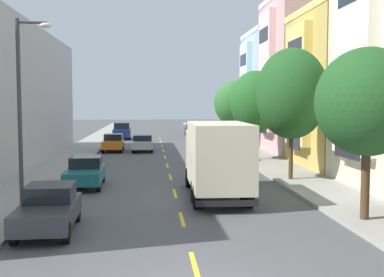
{
  "coord_description": "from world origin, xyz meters",
  "views": [
    {
      "loc": [
        -1.14,
        -10.34,
        4.26
      ],
      "look_at": [
        1.86,
        24.12,
        1.67
      ],
      "focal_mm": 45.24,
      "sensor_mm": 36.0,
      "label": 1
    }
  ],
  "objects_px": {
    "parked_hatchback_teal": "(85,172)",
    "parked_hatchback_orange": "(113,143)",
    "street_tree_farthest": "(233,103)",
    "moving_silver_sedan": "(143,143)",
    "street_tree_second": "(292,94)",
    "street_tree_nearest": "(367,102)",
    "street_lamp": "(23,101)",
    "parked_hatchback_charcoal": "(49,209)",
    "parked_hatchback_black": "(192,130)",
    "parked_sedan_champagne": "(202,135)",
    "parked_suv_navy": "(122,131)",
    "delivery_box_truck": "(217,155)",
    "parked_wagon_red": "(228,150)",
    "street_tree_third": "(255,102)"
  },
  "relations": [
    {
      "from": "parked_sedan_champagne",
      "to": "parked_suv_navy",
      "type": "relative_size",
      "value": 0.94
    },
    {
      "from": "street_tree_nearest",
      "to": "moving_silver_sedan",
      "type": "distance_m",
      "value": 27.45
    },
    {
      "from": "delivery_box_truck",
      "to": "street_tree_second",
      "type": "bearing_deg",
      "value": 41.89
    },
    {
      "from": "parked_wagon_red",
      "to": "parked_sedan_champagne",
      "type": "distance_m",
      "value": 16.61
    },
    {
      "from": "parked_hatchback_black",
      "to": "street_tree_third",
      "type": "bearing_deg",
      "value": -85.33
    },
    {
      "from": "street_tree_nearest",
      "to": "parked_sedan_champagne",
      "type": "xyz_separation_m",
      "value": [
        -1.97,
        34.94,
        -3.52
      ]
    },
    {
      "from": "parked_hatchback_orange",
      "to": "parked_wagon_red",
      "type": "bearing_deg",
      "value": -41.2
    },
    {
      "from": "parked_hatchback_black",
      "to": "parked_hatchback_orange",
      "type": "height_order",
      "value": "same"
    },
    {
      "from": "street_tree_farthest",
      "to": "parked_sedan_champagne",
      "type": "distance_m",
      "value": 8.79
    },
    {
      "from": "parked_hatchback_orange",
      "to": "parked_sedan_champagne",
      "type": "bearing_deg",
      "value": 45.27
    },
    {
      "from": "street_tree_farthest",
      "to": "moving_silver_sedan",
      "type": "bearing_deg",
      "value": -172.08
    },
    {
      "from": "street_tree_second",
      "to": "parked_hatchback_charcoal",
      "type": "bearing_deg",
      "value": -139.81
    },
    {
      "from": "parked_wagon_red",
      "to": "parked_suv_navy",
      "type": "height_order",
      "value": "parked_suv_navy"
    },
    {
      "from": "street_tree_second",
      "to": "moving_silver_sedan",
      "type": "height_order",
      "value": "street_tree_second"
    },
    {
      "from": "parked_hatchback_teal",
      "to": "parked_suv_navy",
      "type": "relative_size",
      "value": 0.83
    },
    {
      "from": "street_lamp",
      "to": "parked_hatchback_charcoal",
      "type": "distance_m",
      "value": 4.82
    },
    {
      "from": "street_tree_farthest",
      "to": "parked_wagon_red",
      "type": "height_order",
      "value": "street_tree_farthest"
    },
    {
      "from": "delivery_box_truck",
      "to": "parked_hatchback_charcoal",
      "type": "distance_m",
      "value": 8.17
    },
    {
      "from": "street_lamp",
      "to": "street_tree_third",
      "type": "bearing_deg",
      "value": 51.15
    },
    {
      "from": "street_lamp",
      "to": "parked_wagon_red",
      "type": "xyz_separation_m",
      "value": [
        10.44,
        15.62,
        -3.53
      ]
    },
    {
      "from": "street_lamp",
      "to": "parked_hatchback_charcoal",
      "type": "bearing_deg",
      "value": -63.21
    },
    {
      "from": "street_lamp",
      "to": "parked_hatchback_black",
      "type": "distance_m",
      "value": 43.6
    },
    {
      "from": "street_tree_third",
      "to": "parked_hatchback_charcoal",
      "type": "distance_m",
      "value": 21.53
    },
    {
      "from": "street_tree_nearest",
      "to": "delivery_box_truck",
      "type": "relative_size",
      "value": 0.85
    },
    {
      "from": "parked_wagon_red",
      "to": "parked_hatchback_teal",
      "type": "relative_size",
      "value": 1.17
    },
    {
      "from": "parked_hatchback_black",
      "to": "parked_wagon_red",
      "type": "xyz_separation_m",
      "value": [
        0.28,
        -26.63,
        0.05
      ]
    },
    {
      "from": "street_tree_second",
      "to": "parked_hatchback_black",
      "type": "height_order",
      "value": "street_tree_second"
    },
    {
      "from": "parked_hatchback_teal",
      "to": "parked_sedan_champagne",
      "type": "xyz_separation_m",
      "value": [
        8.84,
        26.66,
        -0.01
      ]
    },
    {
      "from": "street_lamp",
      "to": "parked_hatchback_orange",
      "type": "xyz_separation_m",
      "value": [
        1.6,
        23.35,
        -3.57
      ]
    },
    {
      "from": "street_tree_second",
      "to": "street_tree_nearest",
      "type": "bearing_deg",
      "value": -90.0
    },
    {
      "from": "parked_hatchback_teal",
      "to": "parked_hatchback_orange",
      "type": "height_order",
      "value": "same"
    },
    {
      "from": "street_tree_farthest",
      "to": "street_lamp",
      "type": "relative_size",
      "value": 0.83
    },
    {
      "from": "delivery_box_truck",
      "to": "parked_wagon_red",
      "type": "height_order",
      "value": "delivery_box_truck"
    },
    {
      "from": "street_tree_farthest",
      "to": "street_tree_second",
      "type": "bearing_deg",
      "value": -90.0
    },
    {
      "from": "parked_hatchback_teal",
      "to": "parked_suv_navy",
      "type": "bearing_deg",
      "value": 89.96
    },
    {
      "from": "street_tree_nearest",
      "to": "parked_hatchback_charcoal",
      "type": "height_order",
      "value": "street_tree_nearest"
    },
    {
      "from": "parked_hatchback_teal",
      "to": "parked_sedan_champagne",
      "type": "relative_size",
      "value": 0.89
    },
    {
      "from": "street_tree_second",
      "to": "parked_wagon_red",
      "type": "xyz_separation_m",
      "value": [
        -1.92,
        9.31,
        -3.91
      ]
    },
    {
      "from": "street_tree_second",
      "to": "street_tree_farthest",
      "type": "bearing_deg",
      "value": 90.0
    },
    {
      "from": "street_tree_third",
      "to": "parked_hatchback_charcoal",
      "type": "height_order",
      "value": "street_tree_third"
    },
    {
      "from": "street_tree_farthest",
      "to": "parked_hatchback_teal",
      "type": "relative_size",
      "value": 1.5
    },
    {
      "from": "parked_hatchback_black",
      "to": "parked_sedan_champagne",
      "type": "bearing_deg",
      "value": -88.72
    },
    {
      "from": "parked_hatchback_black",
      "to": "parked_hatchback_teal",
      "type": "xyz_separation_m",
      "value": [
        -8.61,
        -36.68,
        0.0
      ]
    },
    {
      "from": "moving_silver_sedan",
      "to": "delivery_box_truck",
      "type": "bearing_deg",
      "value": -80.3
    },
    {
      "from": "parked_hatchback_black",
      "to": "parked_sedan_champagne",
      "type": "distance_m",
      "value": 10.03
    },
    {
      "from": "parked_hatchback_teal",
      "to": "parked_hatchback_orange",
      "type": "xyz_separation_m",
      "value": [
        0.05,
        17.79,
        0.0
      ]
    },
    {
      "from": "delivery_box_truck",
      "to": "moving_silver_sedan",
      "type": "height_order",
      "value": "delivery_box_truck"
    },
    {
      "from": "street_tree_nearest",
      "to": "street_tree_farthest",
      "type": "relative_size",
      "value": 1.0
    },
    {
      "from": "street_tree_nearest",
      "to": "parked_hatchback_black",
      "type": "distance_m",
      "value": 45.16
    },
    {
      "from": "street_lamp",
      "to": "parked_hatchback_charcoal",
      "type": "xyz_separation_m",
      "value": [
        1.46,
        -2.89,
        -3.57
      ]
    }
  ]
}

